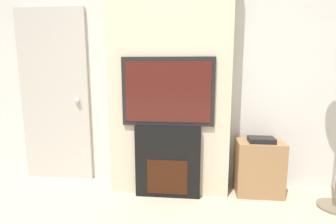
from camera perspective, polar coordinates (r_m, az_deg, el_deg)
wall_back at (r=2.98m, az=0.74°, el=9.89°), size 6.00×0.06×2.70m
chimney_breast at (r=2.78m, az=0.36°, el=9.91°), size 1.25×0.34×2.70m
fireplace at (r=2.77m, az=-0.00°, el=-10.61°), size 0.67×0.15×0.76m
television at (r=2.61m, az=-0.01°, el=4.43°), size 0.92×0.07×0.68m
media_stand at (r=3.00m, az=19.20°, el=-11.23°), size 0.48×0.31×0.63m
entry_door at (r=3.35m, az=-23.39°, el=3.09°), size 0.82×0.09×2.00m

